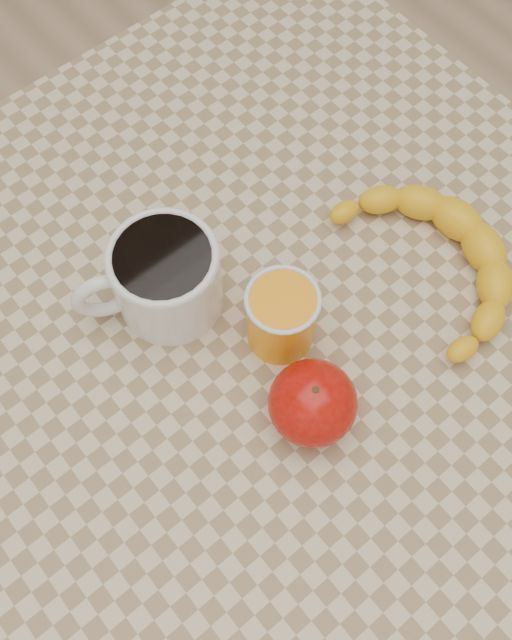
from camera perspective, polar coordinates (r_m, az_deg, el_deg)
ground at (r=1.40m, az=0.00°, el=-13.25°), size 3.00×3.00×0.00m
table at (r=0.76m, az=0.00°, el=-3.32°), size 0.80×0.80×0.75m
coffee_mug at (r=0.66m, az=-7.41°, el=3.44°), size 0.15×0.13×0.09m
orange_juice_glass at (r=0.65m, az=2.06°, el=0.27°), size 0.07×0.07×0.08m
apple at (r=0.62m, az=4.56°, el=-6.64°), size 0.10×0.10×0.07m
banana at (r=0.72m, az=14.13°, el=4.59°), size 0.29×0.33×0.04m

